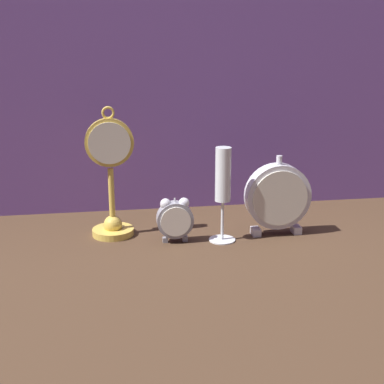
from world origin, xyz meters
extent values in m
plane|color=#422D1E|center=(0.00, 0.00, 0.00)|extent=(4.00, 4.00, 0.00)
cube|color=#6B478E|center=(0.00, 0.33, 0.37)|extent=(1.51, 0.01, 0.73)
cylinder|color=gold|center=(-0.19, 0.13, 0.01)|extent=(0.10, 0.10, 0.02)
sphere|color=gold|center=(-0.19, 0.13, 0.03)|extent=(0.04, 0.04, 0.04)
cylinder|color=gold|center=(-0.19, 0.13, 0.09)|extent=(0.01, 0.01, 0.15)
cylinder|color=gold|center=(-0.19, 0.13, 0.23)|extent=(0.11, 0.02, 0.11)
cylinder|color=beige|center=(-0.19, 0.12, 0.23)|extent=(0.10, 0.00, 0.10)
torus|color=gold|center=(-0.19, 0.13, 0.30)|extent=(0.03, 0.01, 0.03)
cube|color=gray|center=(-0.07, 0.06, 0.01)|extent=(0.01, 0.01, 0.01)
cube|color=gray|center=(-0.02, 0.06, 0.01)|extent=(0.01, 0.01, 0.01)
cylinder|color=gray|center=(-0.04, 0.06, 0.05)|extent=(0.09, 0.03, 0.09)
cylinder|color=silver|center=(-0.04, 0.04, 0.05)|extent=(0.07, 0.00, 0.07)
sphere|color=silver|center=(-0.06, 0.06, 0.09)|extent=(0.03, 0.03, 0.03)
sphere|color=silver|center=(-0.02, 0.06, 0.09)|extent=(0.03, 0.03, 0.03)
cylinder|color=silver|center=(-0.04, 0.06, 0.10)|extent=(0.00, 0.00, 0.02)
cube|color=silver|center=(0.15, 0.07, 0.01)|extent=(0.02, 0.03, 0.02)
cube|color=silver|center=(0.26, 0.07, 0.01)|extent=(0.02, 0.03, 0.02)
cylinder|color=silver|center=(0.21, 0.07, 0.10)|extent=(0.16, 0.04, 0.16)
cylinder|color=beige|center=(0.21, 0.05, 0.10)|extent=(0.13, 0.00, 0.13)
cylinder|color=silver|center=(0.21, 0.07, 0.18)|extent=(0.01, 0.01, 0.02)
cylinder|color=silver|center=(0.07, 0.05, 0.00)|extent=(0.06, 0.06, 0.01)
cylinder|color=silver|center=(0.07, 0.05, 0.05)|extent=(0.01, 0.01, 0.09)
cylinder|color=white|center=(0.07, 0.05, 0.16)|extent=(0.04, 0.04, 0.13)
cylinder|color=#DBC675|center=(0.07, 0.05, 0.14)|extent=(0.03, 0.03, 0.08)
camera|label=1|loc=(-0.19, -1.10, 0.46)|focal=50.00mm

